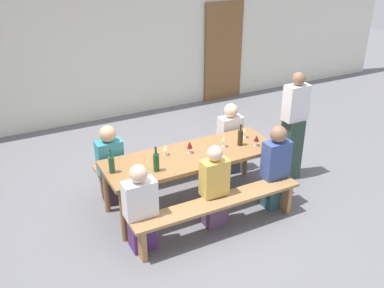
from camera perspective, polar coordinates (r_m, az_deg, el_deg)
The scene contains 20 objects.
ground_plane at distance 5.93m, azimuth 0.00°, elevation -7.83°, with size 24.00×24.00×0.00m, color slate.
back_wall at distance 8.43m, azimuth -11.59°, elevation 13.88°, with size 14.00×0.20×3.20m, color silver.
wooden_door at distance 9.44m, azimuth 4.21°, elevation 12.16°, with size 0.90×0.06×2.10m, color brown.
tasting_table at distance 5.58m, azimuth 0.00°, elevation -2.06°, with size 2.33×0.80×0.75m.
bench_near at distance 5.23m, azimuth 3.57°, elevation -8.32°, with size 2.23×0.30×0.45m.
bench_far at distance 6.29m, azimuth -2.93°, elevation -1.93°, with size 2.23×0.30×0.45m.
wine_bottle_0 at distance 5.13m, azimuth -4.80°, elevation -2.40°, with size 0.07×0.07×0.32m.
wine_bottle_1 at distance 5.78m, azimuth 6.46°, elevation 0.89°, with size 0.07×0.07×0.30m.
wine_bottle_2 at distance 5.17m, azimuth -10.68°, elevation -2.66°, with size 0.07×0.07×0.30m.
wine_glass_0 at distance 5.80m, azimuth 8.60°, elevation 0.74°, with size 0.07×0.07×0.15m.
wine_glass_1 at distance 5.54m, azimuth -0.30°, elevation -0.15°, with size 0.07×0.07×0.16m.
wine_glass_2 at distance 6.00m, azimuth 7.06°, elevation 1.91°, with size 0.07×0.07×0.17m.
wine_glass_3 at distance 5.70m, azimuth 4.34°, elevation 0.82°, with size 0.07×0.07×0.19m.
wine_glass_4 at distance 5.50m, azimuth -3.56°, elevation -0.49°, with size 0.08×0.08×0.15m.
seated_guest_near_0 at distance 4.91m, azimuth -6.87°, elevation -8.71°, with size 0.37×0.24×1.09m.
seated_guest_near_1 at distance 5.25m, azimuth 2.97°, elevation -5.94°, with size 0.33×0.24×1.11m.
seated_guest_near_2 at distance 5.69m, azimuth 11.04°, elevation -3.22°, with size 0.35×0.24×1.17m.
seated_guest_far_0 at distance 5.79m, azimuth -10.81°, elevation -2.88°, with size 0.34×0.24×1.13m.
seated_guest_far_1 at distance 6.49m, azimuth 5.05°, elevation 0.62°, with size 0.35×0.24×1.10m.
standing_host at distance 6.37m, azimuth 13.34°, elevation 2.08°, with size 0.34×0.24×1.63m.
Camera 1 is at (-2.27, -4.37, 3.31)m, focal length 39.97 mm.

